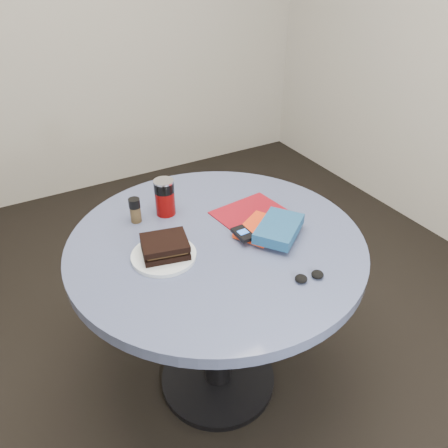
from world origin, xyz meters
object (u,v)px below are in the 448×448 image
red_book (260,228)px  novel (279,228)px  sandwich (165,246)px  soda_can (165,197)px  plate (164,256)px  pepper_grinder (135,210)px  magazine (250,213)px  table (217,276)px  mp3_player (243,234)px  headphones (309,277)px

red_book → novel: novel is taller
sandwich → soda_can: (0.10, 0.24, 0.03)m
sandwich → plate: bearing=-160.6°
red_book → plate: bearing=145.8°
pepper_grinder → novel: 0.51m
plate → magazine: bearing=12.8°
table → novel: bearing=-27.7°
table → novel: 0.29m
red_book → mp3_player: (-0.08, -0.02, 0.01)m
novel → sandwich: bearing=129.3°
table → soda_can: bearing=109.8°
plate → magazine: (0.38, 0.09, -0.00)m
mp3_player → magazine: bearing=49.5°
sandwich → novel: size_ratio=0.87×
soda_can → magazine: soda_can is taller
table → plate: plate is taller
plate → sandwich: bearing=19.4°
pepper_grinder → novel: size_ratio=0.48×
pepper_grinder → red_book: size_ratio=0.52×
soda_can → red_book: bearing=-48.5°
pepper_grinder → magazine: bearing=-22.2°
magazine → table: bearing=-163.6°
magazine → red_book: bearing=-113.0°
soda_can → red_book: size_ratio=0.77×
soda_can → magazine: (0.27, -0.15, -0.07)m
soda_can → novel: size_ratio=0.72×
magazine → novel: size_ratio=1.32×
plate → sandwich: (0.01, 0.00, 0.03)m
headphones → soda_can: bearing=112.3°
plate → headphones: (0.33, -0.31, 0.00)m
pepper_grinder → magazine: 0.41m
magazine → plate: bearing=-174.0°
sandwich → magazine: 0.38m
sandwich → mp3_player: sandwich is taller
mp3_player → headphones: 0.28m
soda_can → novel: 0.43m
table → mp3_player: mp3_player is taller
sandwich → soda_can: bearing=66.6°
plate → soda_can: bearing=65.3°
plate → pepper_grinder: (-0.00, 0.24, 0.04)m
table → red_book: bearing=-12.6°
red_book → magazine: bearing=44.1°
plate → pepper_grinder: 0.24m
magazine → mp3_player: mp3_player is taller
soda_can → mp3_player: soda_can is taller
soda_can → magazine: 0.32m
table → sandwich: bearing=-178.8°
sandwich → soda_can: 0.26m
pepper_grinder → novel: pepper_grinder is taller
magazine → red_book: size_ratio=1.42×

